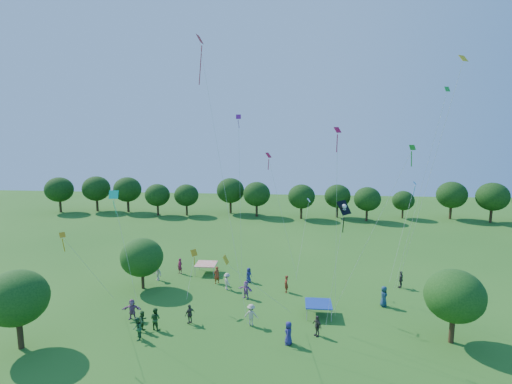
# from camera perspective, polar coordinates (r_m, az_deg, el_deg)

# --- Properties ---
(near_tree_west) EXTENTS (4.35, 4.35, 5.80)m
(near_tree_west) POSITION_cam_1_polar(r_m,az_deg,el_deg) (33.70, -31.02, -12.85)
(near_tree_west) COLOR #422B19
(near_tree_west) RESTS_ON ground
(near_tree_north) EXTENTS (4.16, 4.16, 5.07)m
(near_tree_north) POSITION_cam_1_polar(r_m,az_deg,el_deg) (41.15, -16.01, -8.96)
(near_tree_north) COLOR #422B19
(near_tree_north) RESTS_ON ground
(near_tree_east) EXTENTS (4.25, 4.25, 5.56)m
(near_tree_east) POSITION_cam_1_polar(r_m,az_deg,el_deg) (33.24, 26.50, -13.15)
(near_tree_east) COLOR #422B19
(near_tree_east) RESTS_ON ground
(treeline) EXTENTS (88.01, 8.77, 6.77)m
(treeline) POSITION_cam_1_polar(r_m,az_deg,el_deg) (71.63, 1.71, -0.27)
(treeline) COLOR #422B19
(treeline) RESTS_ON ground
(tent_red_stripe) EXTENTS (2.20, 2.20, 1.10)m
(tent_red_stripe) POSITION_cam_1_polar(r_m,az_deg,el_deg) (44.60, -7.14, -10.17)
(tent_red_stripe) COLOR #EC431B
(tent_red_stripe) RESTS_ON ground
(tent_blue) EXTENTS (2.20, 2.20, 1.10)m
(tent_blue) POSITION_cam_1_polar(r_m,az_deg,el_deg) (35.36, 8.92, -15.49)
(tent_blue) COLOR navy
(tent_blue) RESTS_ON ground
(crowd_person_0) EXTENTS (0.55, 0.91, 1.74)m
(crowd_person_0) POSITION_cam_1_polar(r_m,az_deg,el_deg) (31.02, 4.67, -19.45)
(crowd_person_0) COLOR navy
(crowd_person_0) RESTS_ON ground
(crowd_person_1) EXTENTS (0.79, 0.76, 1.79)m
(crowd_person_1) POSITION_cam_1_polar(r_m,az_deg,el_deg) (41.74, -5.64, -11.72)
(crowd_person_1) COLOR #9B331C
(crowd_person_1) RESTS_ON ground
(crowd_person_2) EXTENTS (0.97, 0.72, 1.76)m
(crowd_person_2) POSITION_cam_1_polar(r_m,az_deg,el_deg) (33.84, -14.18, -17.14)
(crowd_person_2) COLOR #224D21
(crowd_person_2) RESTS_ON ground
(crowd_person_3) EXTENTS (0.99, 1.18, 1.67)m
(crowd_person_3) POSITION_cam_1_polar(r_m,az_deg,el_deg) (40.21, -4.16, -12.62)
(crowd_person_3) COLOR #C2AC9B
(crowd_person_3) RESTS_ON ground
(crowd_person_4) EXTENTS (0.92, 1.11, 1.73)m
(crowd_person_4) POSITION_cam_1_polar(r_m,az_deg,el_deg) (43.01, 19.98, -11.65)
(crowd_person_4) COLOR #453C37
(crowd_person_4) RESTS_ON ground
(crowd_person_5) EXTENTS (1.65, 0.72, 1.72)m
(crowd_person_5) POSITION_cam_1_polar(r_m,az_deg,el_deg) (35.95, -17.29, -15.70)
(crowd_person_5) COLOR #8B5179
(crowd_person_5) RESTS_ON ground
(crowd_person_6) EXTENTS (0.80, 0.83, 1.52)m
(crowd_person_6) POSITION_cam_1_polar(r_m,az_deg,el_deg) (41.94, -1.05, -11.77)
(crowd_person_6) COLOR navy
(crowd_person_6) RESTS_ON ground
(crowd_person_7) EXTENTS (0.48, 0.67, 1.66)m
(crowd_person_7) POSITION_cam_1_polar(r_m,az_deg,el_deg) (39.61, 4.33, -12.97)
(crowd_person_7) COLOR maroon
(crowd_person_7) RESTS_ON ground
(crowd_person_8) EXTENTS (0.65, 0.90, 1.64)m
(crowd_person_8) POSITION_cam_1_polar(r_m,az_deg,el_deg) (33.86, -15.84, -17.31)
(crowd_person_8) COLOR #264D21
(crowd_person_8) RESTS_ON ground
(crowd_person_9) EXTENTS (1.20, 0.63, 1.77)m
(crowd_person_9) POSITION_cam_1_polar(r_m,az_deg,el_deg) (33.49, -0.69, -17.13)
(crowd_person_9) COLOR #BBAD96
(crowd_person_9) RESTS_ON ground
(crowd_person_10) EXTENTS (0.91, 1.02, 1.62)m
(crowd_person_10) POSITION_cam_1_polar(r_m,az_deg,el_deg) (32.36, 8.70, -18.37)
(crowd_person_10) COLOR #453D37
(crowd_person_10) RESTS_ON ground
(crowd_person_11) EXTENTS (1.61, 1.20, 1.64)m
(crowd_person_11) POSITION_cam_1_polar(r_m,az_deg,el_deg) (38.26, -1.45, -13.78)
(crowd_person_11) COLOR #A661A3
(crowd_person_11) RESTS_ON ground
(crowd_person_12) EXTENTS (0.58, 0.96, 1.86)m
(crowd_person_12) POSITION_cam_1_polar(r_m,az_deg,el_deg) (38.35, 17.79, -14.00)
(crowd_person_12) COLOR navy
(crowd_person_12) RESTS_ON ground
(crowd_person_13) EXTENTS (0.75, 0.64, 1.70)m
(crowd_person_13) POSITION_cam_1_polar(r_m,az_deg,el_deg) (44.97, -10.80, -10.36)
(crowd_person_13) COLOR maroon
(crowd_person_13) RESTS_ON ground
(crowd_person_14) EXTENTS (0.65, 0.94, 1.74)m
(crowd_person_14) POSITION_cam_1_polar(r_m,az_deg,el_deg) (32.72, -16.60, -18.21)
(crowd_person_14) COLOR #265932
(crowd_person_14) RESTS_ON ground
(crowd_person_15) EXTENTS (1.21, 0.99, 1.70)m
(crowd_person_15) POSITION_cam_1_polar(r_m,az_deg,el_deg) (43.61, -13.92, -11.09)
(crowd_person_15) COLOR beige
(crowd_person_15) RESTS_ON ground
(crowd_person_16) EXTENTS (0.93, 1.01, 1.61)m
(crowd_person_16) POSITION_cam_1_polar(r_m,az_deg,el_deg) (34.19, -9.43, -16.83)
(crowd_person_16) COLOR #3F3A32
(crowd_person_16) RESTS_ON ground
(pirate_kite) EXTENTS (1.66, 1.20, 9.28)m
(pirate_kite) POSITION_cam_1_polar(r_m,az_deg,el_deg) (28.95, 12.43, -2.47)
(pirate_kite) COLOR black
(red_high_kite) EXTENTS (4.45, 4.90, 21.62)m
(red_high_kite) POSITION_cam_1_polar(r_m,az_deg,el_deg) (32.29, -7.02, 14.78)
(red_high_kite) COLOR red
(small_kite_0) EXTENTS (0.78, 2.34, 14.46)m
(small_kite_0) POSITION_cam_1_polar(r_m,az_deg,el_deg) (28.22, 11.48, 2.03)
(small_kite_0) COLOR red
(small_kite_1) EXTENTS (4.32, 6.06, 6.41)m
(small_kite_1) POSITION_cam_1_polar(r_m,az_deg,el_deg) (26.75, -2.54, -11.13)
(small_kite_1) COLOR #ECA30C
(small_kite_2) EXTENTS (0.59, 2.10, 3.84)m
(small_kite_2) POSITION_cam_1_polar(r_m,az_deg,el_deg) (35.87, -8.91, -9.12)
(small_kite_2) COLOR orange
(small_kite_3) EXTENTS (2.43, 3.52, 17.48)m
(small_kite_3) POSITION_cam_1_polar(r_m,az_deg,el_deg) (34.70, 23.41, 4.20)
(small_kite_3) COLOR green
(small_kite_4) EXTENTS (3.33, 4.76, 9.07)m
(small_kite_4) POSITION_cam_1_polar(r_m,az_deg,el_deg) (42.72, 21.10, -1.63)
(small_kite_4) COLOR #1592D5
(small_kite_5) EXTENTS (0.54, 0.58, 15.67)m
(small_kite_5) POSITION_cam_1_polar(r_m,az_deg,el_deg) (37.70, -2.40, 4.78)
(small_kite_5) COLOR #841682
(small_kite_6) EXTENTS (1.39, 3.13, 7.44)m
(small_kite_6) POSITION_cam_1_polar(r_m,az_deg,el_deg) (40.16, 7.22, -3.25)
(small_kite_6) COLOR white
(small_kite_7) EXTENTS (1.75, 0.71, 10.09)m
(small_kite_7) POSITION_cam_1_polar(r_m,az_deg,el_deg) (29.70, -19.18, -2.92)
(small_kite_7) COLOR #0DC893
(small_kite_8) EXTENTS (3.10, 0.71, 12.20)m
(small_kite_8) POSITION_cam_1_polar(r_m,az_deg,el_deg) (36.72, 2.50, 2.00)
(small_kite_8) COLOR red
(small_kite_9) EXTENTS (1.59, 8.07, 19.01)m
(small_kite_9) POSITION_cam_1_polar(r_m,az_deg,el_deg) (31.27, 25.00, 7.61)
(small_kite_9) COLOR yellow
(small_kite_10) EXTENTS (1.26, 5.29, 7.13)m
(small_kite_10) POSITION_cam_1_polar(r_m,az_deg,el_deg) (32.47, -24.52, -7.76)
(small_kite_10) COLOR orange
(small_kite_11) EXTENTS (4.93, 2.44, 13.30)m
(small_kite_11) POSITION_cam_1_polar(r_m,az_deg,el_deg) (29.00, 18.47, -0.76)
(small_kite_11) COLOR #1F8A19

